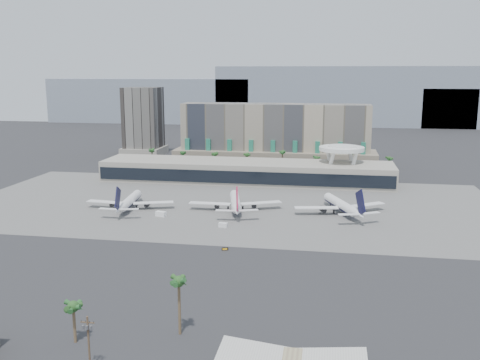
% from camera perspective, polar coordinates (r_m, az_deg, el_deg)
% --- Properties ---
extents(ground, '(900.00, 900.00, 0.00)m').
position_cam_1_polar(ground, '(211.30, -4.05, -6.08)').
color(ground, '#232326').
rests_on(ground, ground).
extents(apron_pad, '(260.00, 130.00, 0.06)m').
position_cam_1_polar(apron_pad, '(263.04, -1.22, -2.52)').
color(apron_pad, '#5B5B59').
rests_on(apron_pad, ground).
extents(mountain_ridge, '(680.00, 60.00, 70.00)m').
position_cam_1_polar(mountain_ridge, '(666.79, 7.97, 8.46)').
color(mountain_ridge, gray).
rests_on(mountain_ridge, ground).
extents(hotel, '(140.00, 30.00, 42.00)m').
position_cam_1_polar(hotel, '(374.95, 3.73, 4.27)').
color(hotel, tan).
rests_on(hotel, ground).
extents(office_tower, '(30.00, 30.00, 52.00)m').
position_cam_1_polar(office_tower, '(422.75, -10.26, 5.76)').
color(office_tower, black).
rests_on(office_tower, ground).
extents(terminal, '(170.00, 32.50, 14.50)m').
position_cam_1_polar(terminal, '(314.49, 0.66, 1.01)').
color(terminal, '#A8A394').
rests_on(terminal, ground).
extents(saucer_structure, '(26.00, 26.00, 21.89)m').
position_cam_1_polar(saucer_structure, '(314.95, 10.79, 3.02)').
color(saucer_structure, white).
rests_on(saucer_structure, ground).
extents(palm_row, '(157.80, 2.80, 13.10)m').
position_cam_1_polar(palm_row, '(347.21, 2.71, 2.65)').
color(palm_row, brown).
rests_on(palm_row, ground).
extents(utility_pole, '(3.20, 0.85, 12.00)m').
position_cam_1_polar(utility_pole, '(125.01, -15.88, -15.85)').
color(utility_pole, '#4C3826').
rests_on(utility_pole, ground).
extents(airliner_left, '(41.63, 43.05, 14.88)m').
position_cam_1_polar(airliner_left, '(257.04, -11.74, -2.24)').
color(airliner_left, white).
rests_on(airliner_left, ground).
extents(airliner_centre, '(42.85, 44.55, 15.56)m').
position_cam_1_polar(airliner_centre, '(249.42, -0.49, -2.38)').
color(airliner_centre, white).
rests_on(airliner_centre, ground).
extents(airliner_right, '(41.52, 42.81, 15.64)m').
position_cam_1_polar(airliner_right, '(247.91, 10.82, -2.67)').
color(airliner_right, white).
rests_on(airliner_right, ground).
extents(service_vehicle_a, '(5.01, 3.37, 2.24)m').
position_cam_1_polar(service_vehicle_a, '(242.39, -8.44, -3.60)').
color(service_vehicle_a, white).
rests_on(service_vehicle_a, ground).
extents(service_vehicle_b, '(3.72, 2.30, 1.84)m').
position_cam_1_polar(service_vehicle_b, '(223.57, -1.81, -4.82)').
color(service_vehicle_b, white).
rests_on(service_vehicle_b, ground).
extents(taxiway_sign, '(2.38, 0.90, 1.08)m').
position_cam_1_polar(taxiway_sign, '(195.46, -1.61, -7.36)').
color(taxiway_sign, black).
rests_on(taxiway_sign, ground).
extents(near_palm_a, '(6.00, 6.00, 10.57)m').
position_cam_1_polar(near_palm_a, '(136.17, -17.33, -13.30)').
color(near_palm_a, brown).
rests_on(near_palm_a, ground).
extents(near_palm_b, '(6.00, 6.00, 15.20)m').
position_cam_1_polar(near_palm_b, '(133.03, -6.54, -11.30)').
color(near_palm_b, brown).
rests_on(near_palm_b, ground).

